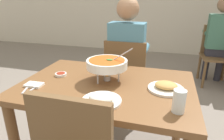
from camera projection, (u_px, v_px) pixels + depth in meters
name	position (u px, v px, depth m)	size (l,w,h in m)	color
dining_table_main	(106.00, 97.00, 1.48)	(1.23, 0.85, 0.72)	brown
chair_diner_main	(126.00, 75.00, 2.16)	(0.44, 0.44, 0.90)	brown
diner_main	(127.00, 53.00, 2.10)	(0.40, 0.45, 1.31)	#2D2D38
curry_bowl	(107.00, 64.00, 1.45)	(0.33, 0.30, 0.26)	silver
rice_plate	(102.00, 99.00, 1.19)	(0.24, 0.24, 0.06)	white
appetizer_plate	(166.00, 87.00, 1.34)	(0.24, 0.24, 0.06)	white
sauce_dish	(61.00, 74.00, 1.58)	(0.09, 0.09, 0.02)	white
napkin_folded	(34.00, 85.00, 1.40)	(0.12, 0.08, 0.02)	white
fork_utensil	(27.00, 88.00, 1.36)	(0.01, 0.17, 0.01)	silver
spoon_utensil	(33.00, 89.00, 1.35)	(0.01, 0.17, 0.01)	silver
drink_glass	(179.00, 102.00, 1.07)	(0.07, 0.07, 0.13)	silver
chair_bg_left	(216.00, 51.00, 3.09)	(0.47, 0.47, 0.90)	brown
patron_bg_left	(219.00, 36.00, 3.00)	(0.40, 0.45, 1.31)	#2D2D38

